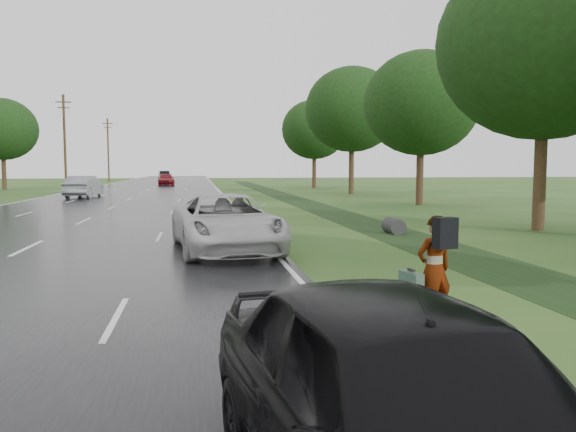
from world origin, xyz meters
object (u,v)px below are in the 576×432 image
at_px(white_pickup, 226,223).
at_px(dark_sedan, 408,413).
at_px(pedestrian, 433,268).
at_px(silver_sedan, 84,187).

height_order(white_pickup, dark_sedan, white_pickup).
distance_m(pedestrian, white_pickup, 7.93).
bearing_deg(dark_sedan, silver_sedan, 95.45).
distance_m(dark_sedan, silver_sedan, 41.41).
relative_size(pedestrian, dark_sedan, 0.36).
height_order(pedestrian, white_pickup, pedestrian).
distance_m(white_pickup, silver_sedan, 29.66).
xyz_separation_m(pedestrian, dark_sedan, (-2.18, -4.58, -0.02)).
relative_size(white_pickup, dark_sedan, 1.23).
xyz_separation_m(white_pickup, silver_sedan, (-9.03, 28.26, 0.04)).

